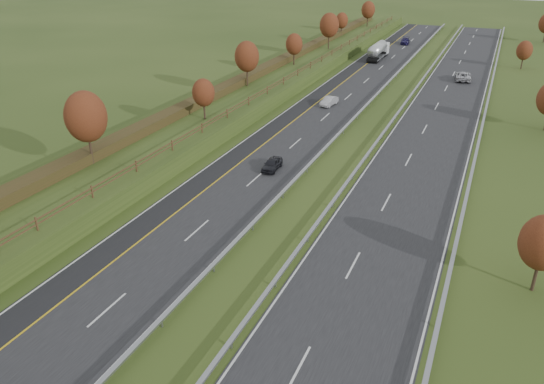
{
  "coord_description": "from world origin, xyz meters",
  "views": [
    {
      "loc": [
        23.18,
        -11.47,
        22.81
      ],
      "look_at": [
        5.99,
        28.57,
        2.2
      ],
      "focal_mm": 35.0,
      "sensor_mm": 36.0,
      "label": 1
    }
  ],
  "objects_px": {
    "car_silver_mid": "(329,101)",
    "car_oncoming": "(463,76)",
    "car_small_far": "(405,41)",
    "car_dark_near": "(272,164)",
    "road_tanker": "(378,50)"
  },
  "relations": [
    {
      "from": "car_small_far",
      "to": "car_oncoming",
      "type": "relative_size",
      "value": 0.85
    },
    {
      "from": "car_dark_near",
      "to": "car_silver_mid",
      "type": "distance_m",
      "value": 26.87
    },
    {
      "from": "car_dark_near",
      "to": "car_small_far",
      "type": "bearing_deg",
      "value": 87.89
    },
    {
      "from": "car_dark_near",
      "to": "car_silver_mid",
      "type": "height_order",
      "value": "car_silver_mid"
    },
    {
      "from": "car_silver_mid",
      "to": "car_dark_near",
      "type": "bearing_deg",
      "value": -78.41
    },
    {
      "from": "car_silver_mid",
      "to": "car_small_far",
      "type": "height_order",
      "value": "car_small_far"
    },
    {
      "from": "car_silver_mid",
      "to": "car_small_far",
      "type": "xyz_separation_m",
      "value": [
        0.68,
        59.3,
        0.03
      ]
    },
    {
      "from": "car_oncoming",
      "to": "car_dark_near",
      "type": "bearing_deg",
      "value": 67.92
    },
    {
      "from": "car_dark_near",
      "to": "car_small_far",
      "type": "relative_size",
      "value": 0.76
    },
    {
      "from": "car_silver_mid",
      "to": "car_oncoming",
      "type": "bearing_deg",
      "value": 62.63
    },
    {
      "from": "car_oncoming",
      "to": "car_silver_mid",
      "type": "bearing_deg",
      "value": 49.73
    },
    {
      "from": "road_tanker",
      "to": "car_small_far",
      "type": "relative_size",
      "value": 2.3
    },
    {
      "from": "car_dark_near",
      "to": "road_tanker",
      "type": "bearing_deg",
      "value": 89.92
    },
    {
      "from": "car_small_far",
      "to": "car_oncoming",
      "type": "bearing_deg",
      "value": -70.2
    },
    {
      "from": "car_small_far",
      "to": "car_oncoming",
      "type": "distance_m",
      "value": 38.09
    }
  ]
}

